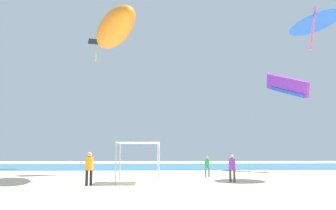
{
  "coord_description": "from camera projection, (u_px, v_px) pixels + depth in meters",
  "views": [
    {
      "loc": [
        -1.63,
        -21.3,
        1.88
      ],
      "look_at": [
        0.18,
        10.63,
        6.27
      ],
      "focal_mm": 37.11,
      "sensor_mm": 36.0,
      "label": 1
    }
  ],
  "objects": [
    {
      "name": "person_central",
      "position": [
        207.0,
        165.0,
        26.62
      ],
      "size": [
        0.42,
        0.38,
        1.6
      ],
      "rotation": [
        0.0,
        0.0,
        0.26
      ],
      "color": "slate",
      "rests_on": "ground"
    },
    {
      "name": "kite_diamond_black",
      "position": [
        96.0,
        43.0,
        43.75
      ],
      "size": [
        2.37,
        2.37,
        2.67
      ],
      "rotation": [
        0.0,
        0.0,
        3.39
      ],
      "color": "black"
    },
    {
      "name": "ocean_strip",
      "position": [
        160.0,
        166.0,
        48.06
      ],
      "size": [
        110.0,
        23.27,
        0.03
      ],
      "primitive_type": "cube",
      "color": "teal",
      "rests_on": "ground"
    },
    {
      "name": "canopy_tent",
      "position": [
        138.0,
        145.0,
        21.96
      ],
      "size": [
        2.61,
        2.92,
        2.52
      ],
      "color": "#B2B2B7",
      "rests_on": "ground"
    },
    {
      "name": "kite_parafoil_purple",
      "position": [
        287.0,
        86.0,
        37.42
      ],
      "size": [
        3.03,
        5.22,
        3.44
      ],
      "rotation": [
        0.0,
        0.0,
        5.25
      ],
      "color": "purple"
    },
    {
      "name": "ground",
      "position": [
        175.0,
        185.0,
        20.89
      ],
      "size": [
        110.0,
        110.0,
        0.1
      ],
      "primitive_type": "cube",
      "color": "beige"
    },
    {
      "name": "kite_inflatable_orange",
      "position": [
        114.0,
        29.0,
        26.41
      ],
      "size": [
        5.32,
        8.25,
        3.19
      ],
      "rotation": [
        0.0,
        0.0,
        1.92
      ],
      "color": "orange"
    },
    {
      "name": "person_leftmost",
      "position": [
        89.0,
        166.0,
        20.01
      ],
      "size": [
        0.45,
        0.45,
        1.91
      ],
      "rotation": [
        0.0,
        0.0,
        4.11
      ],
      "color": "black",
      "rests_on": "ground"
    },
    {
      "name": "person_near_tent",
      "position": [
        232.0,
        166.0,
        22.27
      ],
      "size": [
        0.42,
        0.42,
        1.75
      ],
      "rotation": [
        0.0,
        0.0,
        2.28
      ],
      "color": "brown",
      "rests_on": "ground"
    },
    {
      "name": "kite_delta_blue",
      "position": [
        314.0,
        19.0,
        26.86
      ],
      "size": [
        5.61,
        5.59,
        3.76
      ],
      "rotation": [
        0.0,
        0.0,
        1.04
      ],
      "color": "blue"
    }
  ]
}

